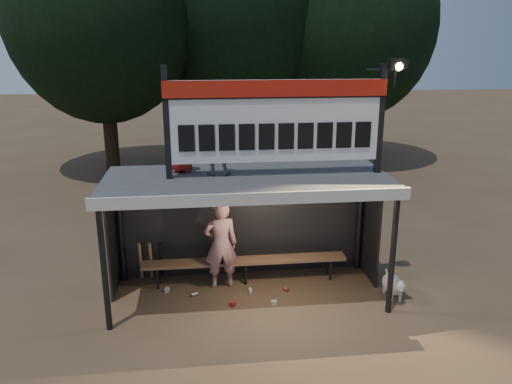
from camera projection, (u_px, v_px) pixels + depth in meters
ground at (248, 295)px, 9.41m from camera, size 80.00×80.00×0.00m
player at (221, 245)px, 9.48m from camera, size 0.67×0.47×1.75m
child_a at (215, 143)px, 8.69m from camera, size 0.57×0.44×1.15m
child_b at (181, 144)px, 8.87m from camera, size 0.55×0.41×1.03m
dugout_shelter at (246, 198)px, 9.11m from camera, size 5.10×2.08×2.32m
scoreboard_assembly at (280, 118)px, 8.50m from camera, size 4.10×0.27×1.99m
bench at (245, 261)px, 9.81m from camera, size 4.00×0.35×0.48m
tree_left at (101, 13)px, 16.89m from camera, size 6.46×6.46×9.27m
tree_right at (353, 25)px, 18.45m from camera, size 6.08×6.08×8.72m
dog at (394, 285)px, 9.20m from camera, size 0.36×0.81×0.49m
bats at (151, 260)px, 9.86m from camera, size 0.48×0.33×0.84m
litter at (233, 295)px, 9.32m from camera, size 2.36×0.81×0.08m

